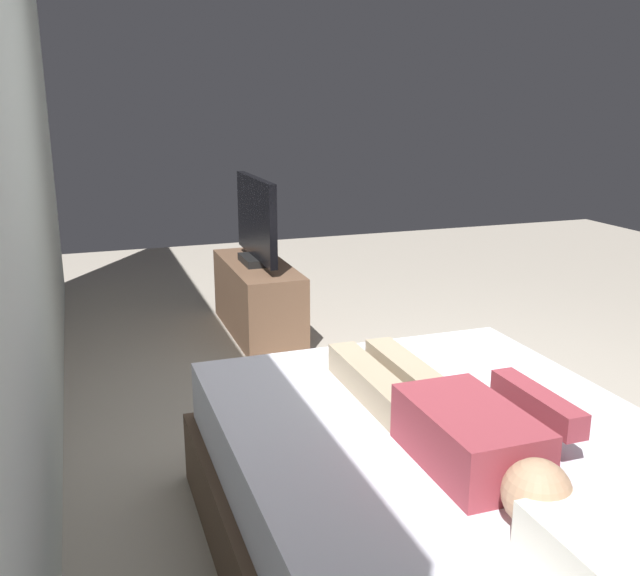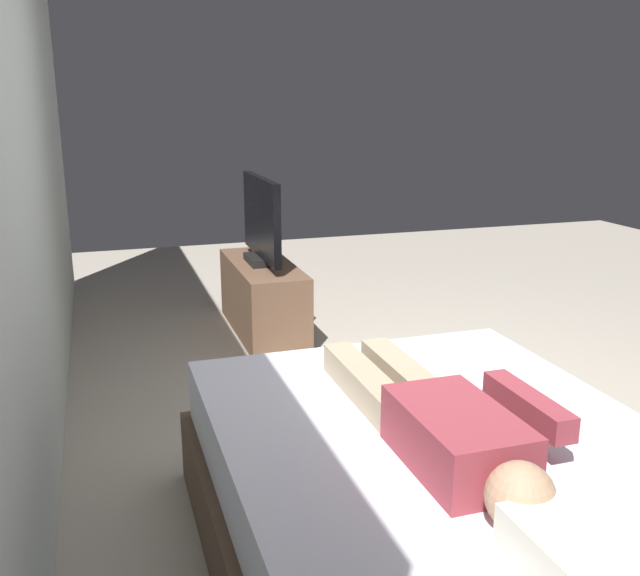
{
  "view_description": "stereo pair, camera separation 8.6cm",
  "coord_description": "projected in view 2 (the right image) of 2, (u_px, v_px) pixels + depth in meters",
  "views": [
    {
      "loc": [
        -2.74,
        1.59,
        1.59
      ],
      "look_at": [
        0.4,
        0.49,
        0.69
      ],
      "focal_mm": 39.18,
      "sensor_mm": 36.0,
      "label": 1
    },
    {
      "loc": [
        -2.77,
        1.51,
        1.59
      ],
      "look_at": [
        0.4,
        0.49,
        0.69
      ],
      "focal_mm": 39.18,
      "sensor_mm": 36.0,
      "label": 2
    }
  ],
  "objects": [
    {
      "name": "tv_stand",
      "position": [
        263.0,
        298.0,
        4.88
      ],
      "size": [
        1.1,
        0.4,
        0.5
      ],
      "primitive_type": "cube",
      "color": "brown",
      "rests_on": "ground"
    },
    {
      "name": "back_wall",
      "position": [
        18.0,
        148.0,
        2.87
      ],
      "size": [
        6.4,
        0.1,
        2.8
      ],
      "primitive_type": "cube",
      "color": "silver",
      "rests_on": "ground"
    },
    {
      "name": "ground_plane",
      "position": [
        440.0,
        437.0,
        3.41
      ],
      "size": [
        10.0,
        10.0,
        0.0
      ],
      "primitive_type": "plane",
      "color": "#ADA393"
    },
    {
      "name": "pillow",
      "position": [
        621.0,
        573.0,
        1.51
      ],
      "size": [
        0.48,
        0.34,
        0.12
      ],
      "primitive_type": "cube",
      "color": "silver",
      "rests_on": "bed"
    },
    {
      "name": "remote",
      "position": [
        523.0,
        406.0,
        2.46
      ],
      "size": [
        0.15,
        0.04,
        0.02
      ],
      "primitive_type": "cube",
      "color": "black",
      "rests_on": "bed"
    },
    {
      "name": "bed",
      "position": [
        454.0,
        524.0,
        2.26
      ],
      "size": [
        2.07,
        1.5,
        0.54
      ],
      "color": "brown",
      "rests_on": "ground"
    },
    {
      "name": "person",
      "position": [
        440.0,
        421.0,
        2.18
      ],
      "size": [
        1.26,
        0.46,
        0.18
      ],
      "color": "#993842",
      "rests_on": "bed"
    },
    {
      "name": "tv",
      "position": [
        261.0,
        222.0,
        4.74
      ],
      "size": [
        0.88,
        0.2,
        0.59
      ],
      "color": "black",
      "rests_on": "tv_stand"
    }
  ]
}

